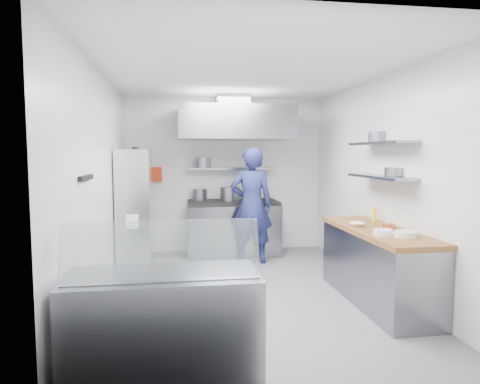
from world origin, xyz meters
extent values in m
plane|color=slate|center=(0.00, 0.00, 0.00)|extent=(5.00, 5.00, 0.00)
plane|color=silver|center=(0.00, 0.00, 2.80)|extent=(5.00, 5.00, 0.00)
cube|color=white|center=(0.00, 2.50, 1.40)|extent=(3.60, 2.80, 0.02)
cube|color=white|center=(0.00, -2.50, 1.40)|extent=(3.60, 2.80, 0.02)
cube|color=white|center=(-1.80, 0.00, 1.40)|extent=(2.80, 5.00, 0.02)
cube|color=white|center=(1.80, 0.00, 1.40)|extent=(2.80, 5.00, 0.02)
cube|color=gray|center=(0.10, 2.10, 0.45)|extent=(1.60, 0.80, 0.90)
cube|color=black|center=(0.10, 2.10, 0.93)|extent=(1.57, 0.78, 0.06)
cylinder|color=slate|center=(-0.47, 2.32, 1.06)|extent=(0.26, 0.26, 0.20)
cylinder|color=slate|center=(0.05, 2.11, 1.08)|extent=(0.35, 0.35, 0.24)
cube|color=gray|center=(0.10, 2.34, 1.52)|extent=(1.60, 0.30, 0.04)
cylinder|color=slate|center=(-0.41, 2.21, 1.63)|extent=(0.26, 0.26, 0.18)
cube|color=gray|center=(0.10, 1.93, 2.30)|extent=(1.90, 1.15, 0.55)
cube|color=slate|center=(0.10, 2.15, 2.68)|extent=(0.55, 0.55, 0.24)
cube|color=red|center=(-1.25, 2.44, 1.42)|extent=(0.22, 0.10, 0.26)
imported|color=navy|center=(0.33, 1.50, 0.95)|extent=(0.75, 0.55, 1.89)
cube|color=silver|center=(-1.53, 1.45, 0.93)|extent=(0.50, 0.90, 1.85)
cube|color=white|center=(-1.53, 1.04, 0.80)|extent=(0.17, 0.22, 0.19)
cube|color=yellow|center=(-1.53, 1.35, 1.30)|extent=(0.13, 0.17, 0.15)
cylinder|color=black|center=(-1.48, 1.23, 1.80)|extent=(0.11, 0.11, 0.18)
cube|color=black|center=(-1.78, -0.90, 1.55)|extent=(0.04, 0.55, 0.05)
cube|color=gray|center=(1.48, -0.60, 0.42)|extent=(0.62, 2.00, 0.84)
cube|color=brown|center=(1.48, -0.60, 0.87)|extent=(0.65, 2.04, 0.06)
cylinder|color=white|center=(1.53, -1.12, 0.93)|extent=(0.24, 0.24, 0.06)
cylinder|color=white|center=(1.36, -0.99, 0.93)|extent=(0.23, 0.23, 0.06)
cylinder|color=#D8693D|center=(1.62, -0.61, 0.93)|extent=(0.15, 0.15, 0.06)
cylinder|color=yellow|center=(1.70, -0.06, 0.99)|extent=(0.06, 0.06, 0.18)
imported|color=white|center=(1.30, -0.41, 0.92)|extent=(0.22, 0.22, 0.05)
cube|color=gray|center=(1.64, -0.30, 1.50)|extent=(0.30, 1.30, 0.04)
cube|color=gray|center=(1.64, -0.30, 1.92)|extent=(0.30, 1.30, 0.04)
cylinder|color=slate|center=(1.75, -0.46, 1.57)|extent=(0.24, 0.24, 0.10)
cylinder|color=slate|center=(1.76, 0.01, 2.01)|extent=(0.25, 0.25, 0.14)
cube|color=gray|center=(-1.00, -2.00, 0.42)|extent=(1.50, 0.70, 0.85)
cube|color=silver|center=(-1.00, -2.12, 1.07)|extent=(1.47, 0.19, 0.42)
camera|label=1|loc=(-0.89, -5.33, 1.79)|focal=32.00mm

